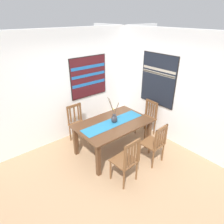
% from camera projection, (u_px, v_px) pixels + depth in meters
% --- Properties ---
extents(ground_plane, '(6.40, 6.40, 0.03)m').
position_uv_depth(ground_plane, '(116.00, 170.00, 4.21)').
color(ground_plane, '#A37F5B').
extents(wall_back, '(6.40, 0.12, 2.70)m').
position_uv_depth(wall_back, '(67.00, 87.00, 4.88)').
color(wall_back, white).
rests_on(wall_back, ground_plane).
extents(wall_side, '(0.12, 6.40, 2.70)m').
position_uv_depth(wall_side, '(176.00, 90.00, 4.67)').
color(wall_side, white).
rests_on(wall_side, ground_plane).
extents(dining_table, '(1.66, 1.04, 0.76)m').
position_uv_depth(dining_table, '(113.00, 127.00, 4.51)').
color(dining_table, '#51331E').
rests_on(dining_table, ground_plane).
extents(table_runner, '(1.53, 0.36, 0.01)m').
position_uv_depth(table_runner, '(113.00, 123.00, 4.46)').
color(table_runner, '#236B93').
rests_on(table_runner, dining_table).
extents(centerpiece_vase, '(0.18, 0.22, 0.62)m').
position_uv_depth(centerpiece_vase, '(114.00, 118.00, 4.42)').
color(centerpiece_vase, '#333338').
rests_on(centerpiece_vase, dining_table).
extents(chair_0, '(0.44, 0.44, 0.94)m').
position_uv_depth(chair_0, '(147.00, 117.00, 5.26)').
color(chair_0, brown).
rests_on(chair_0, ground_plane).
extents(chair_1, '(0.44, 0.44, 0.98)m').
position_uv_depth(chair_1, '(126.00, 160.00, 3.69)').
color(chair_1, brown).
rests_on(chair_1, ground_plane).
extents(chair_2, '(0.43, 0.43, 0.96)m').
position_uv_depth(chair_2, '(78.00, 123.00, 4.97)').
color(chair_2, brown).
rests_on(chair_2, ground_plane).
extents(chair_3, '(0.44, 0.44, 0.94)m').
position_uv_depth(chair_3, '(155.00, 143.00, 4.21)').
color(chair_3, brown).
rests_on(chair_3, ground_plane).
extents(painting_on_back_wall, '(1.06, 0.05, 1.05)m').
position_uv_depth(painting_on_back_wall, '(89.00, 77.00, 5.11)').
color(painting_on_back_wall, black).
extents(painting_on_side_wall, '(0.05, 1.02, 1.28)m').
position_uv_depth(painting_on_side_wall, '(158.00, 80.00, 4.90)').
color(painting_on_side_wall, black).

